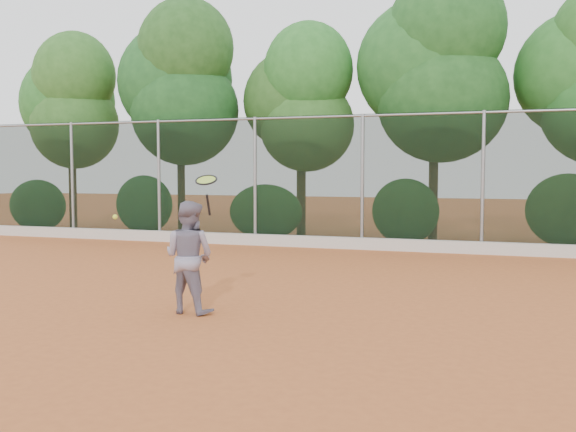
% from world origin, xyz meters
% --- Properties ---
extents(ground, '(80.00, 80.00, 0.00)m').
position_xyz_m(ground, '(0.00, 0.00, 0.00)').
color(ground, '#B35A2A').
rests_on(ground, ground).
extents(concrete_curb, '(24.00, 0.20, 0.30)m').
position_xyz_m(concrete_curb, '(0.00, 6.82, 0.15)').
color(concrete_curb, beige).
rests_on(concrete_curb, ground).
extents(tennis_player, '(0.85, 0.70, 1.60)m').
position_xyz_m(tennis_player, '(-0.71, -1.28, 0.80)').
color(tennis_player, gray).
rests_on(tennis_player, ground).
extents(chainlink_fence, '(24.09, 0.09, 3.50)m').
position_xyz_m(chainlink_fence, '(-0.00, 7.00, 1.86)').
color(chainlink_fence, black).
rests_on(chainlink_fence, ground).
extents(foliage_backdrop, '(23.70, 3.63, 7.55)m').
position_xyz_m(foliage_backdrop, '(-0.55, 8.98, 4.40)').
color(foliage_backdrop, '#492F1C').
rests_on(foliage_backdrop, ground).
extents(tennis_racket, '(0.35, 0.34, 0.58)m').
position_xyz_m(tennis_racket, '(-0.40, -1.35, 1.86)').
color(tennis_racket, black).
rests_on(tennis_racket, ground).
extents(tennis_ball_in_flight, '(0.07, 0.07, 0.07)m').
position_xyz_m(tennis_ball_in_flight, '(-1.58, -1.80, 1.39)').
color(tennis_ball_in_flight, '#E3F638').
rests_on(tennis_ball_in_flight, ground).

